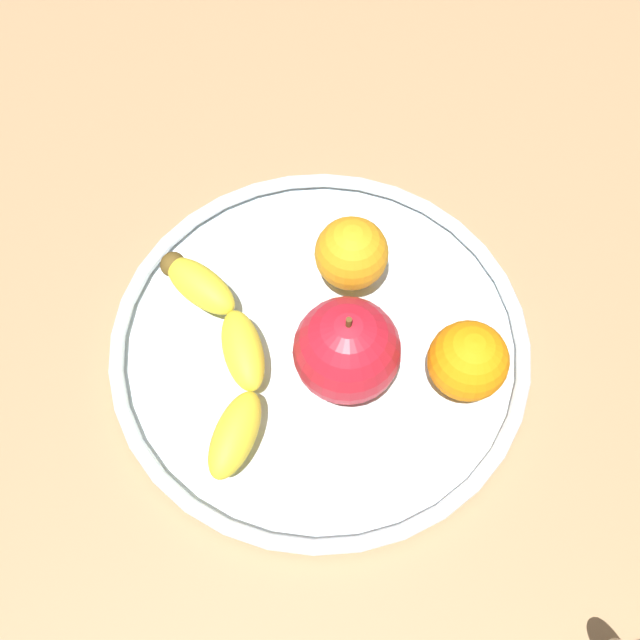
{
  "coord_description": "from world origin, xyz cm",
  "views": [
    {
      "loc": [
        -24.28,
        15.3,
        57.67
      ],
      "look_at": [
        0.0,
        0.0,
        4.8
      ],
      "focal_mm": 43.55,
      "sensor_mm": 36.0,
      "label": 1
    }
  ],
  "objects_px": {
    "banana": "(223,350)",
    "apple": "(346,351)",
    "orange_center": "(468,361)",
    "orange_back_left": "(351,253)",
    "fruit_bowl": "(320,343)"
  },
  "relations": [
    {
      "from": "apple",
      "to": "fruit_bowl",
      "type": "bearing_deg",
      "value": -1.03
    },
    {
      "from": "banana",
      "to": "orange_back_left",
      "type": "height_order",
      "value": "orange_back_left"
    },
    {
      "from": "banana",
      "to": "apple",
      "type": "relative_size",
      "value": 2.29
    },
    {
      "from": "orange_center",
      "to": "orange_back_left",
      "type": "bearing_deg",
      "value": 9.31
    },
    {
      "from": "apple",
      "to": "orange_back_left",
      "type": "distance_m",
      "value": 0.09
    },
    {
      "from": "banana",
      "to": "apple",
      "type": "xyz_separation_m",
      "value": [
        -0.06,
        -0.07,
        0.03
      ]
    },
    {
      "from": "apple",
      "to": "orange_center",
      "type": "relative_size",
      "value": 1.44
    },
    {
      "from": "orange_back_left",
      "to": "orange_center",
      "type": "distance_m",
      "value": 0.13
    },
    {
      "from": "fruit_bowl",
      "to": "orange_center",
      "type": "height_order",
      "value": "orange_center"
    },
    {
      "from": "banana",
      "to": "orange_back_left",
      "type": "relative_size",
      "value": 3.38
    },
    {
      "from": "apple",
      "to": "orange_back_left",
      "type": "height_order",
      "value": "apple"
    },
    {
      "from": "banana",
      "to": "apple",
      "type": "distance_m",
      "value": 0.1
    },
    {
      "from": "orange_back_left",
      "to": "orange_center",
      "type": "height_order",
      "value": "orange_center"
    },
    {
      "from": "orange_back_left",
      "to": "orange_center",
      "type": "relative_size",
      "value": 0.98
    },
    {
      "from": "fruit_bowl",
      "to": "orange_back_left",
      "type": "xyz_separation_m",
      "value": [
        0.04,
        -0.05,
        0.04
      ]
    }
  ]
}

